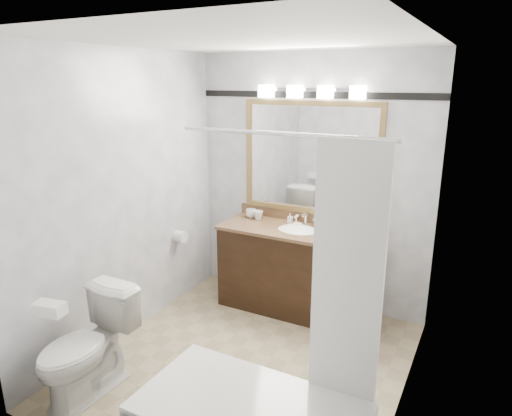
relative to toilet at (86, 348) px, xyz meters
name	(u,v)px	position (x,y,z in m)	size (l,w,h in m)	color
room	(246,217)	(0.84, 0.88, 0.86)	(2.42, 2.62, 2.52)	tan
vanity	(297,269)	(0.84, 1.89, 0.06)	(1.53, 0.58, 0.97)	black
mirror	(310,158)	(0.84, 2.16, 1.11)	(1.40, 0.04, 1.10)	olive
vanity_light_bar	(310,91)	(0.84, 2.10, 1.75)	(1.02, 0.14, 0.12)	silver
accent_stripe	(313,95)	(0.84, 2.17, 1.71)	(2.40, 0.01, 0.06)	black
tp_roll	(180,237)	(-0.30, 1.54, 0.31)	(0.12, 0.12, 0.11)	white
toilet	(86,348)	(0.00, 0.00, 0.00)	(0.43, 0.75, 0.77)	white
tissue_box	(49,309)	(0.00, -0.24, 0.43)	(0.20, 0.11, 0.08)	white
coffee_maker	(357,218)	(1.38, 1.96, 0.64)	(0.18, 0.23, 0.35)	black
cup_left	(251,213)	(0.25, 2.03, 0.51)	(0.11, 0.11, 0.09)	white
cup_right	(258,215)	(0.35, 2.01, 0.51)	(0.10, 0.10, 0.09)	white
soap_bottle_a	(290,218)	(0.69, 2.05, 0.52)	(0.05, 0.05, 0.10)	white
soap_bar	(297,224)	(0.78, 2.01, 0.48)	(0.08, 0.05, 0.02)	beige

